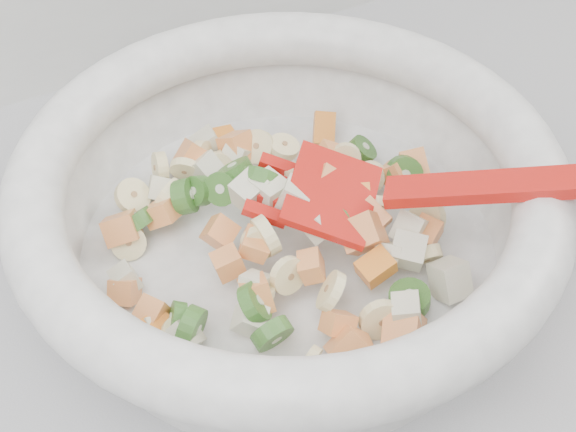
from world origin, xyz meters
name	(u,v)px	position (x,y,z in m)	size (l,w,h in m)	color
mixing_bowl	(289,206)	(0.06, 1.46, 0.96)	(0.42, 0.37, 0.14)	white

